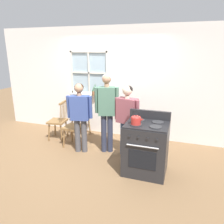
# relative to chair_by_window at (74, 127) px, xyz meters

# --- Properties ---
(ground_plane) EXTENTS (16.00, 16.00, 0.00)m
(ground_plane) POSITION_rel_chair_by_window_xyz_m (0.58, -0.37, -0.45)
(ground_plane) COLOR brown
(wall_back) EXTENTS (6.40, 0.16, 2.70)m
(wall_back) POSITION_rel_chair_by_window_xyz_m (0.61, 1.03, 0.89)
(wall_back) COLOR white
(wall_back) RESTS_ON ground_plane
(chair_by_window) EXTENTS (0.43, 0.44, 0.96)m
(chair_by_window) POSITION_rel_chair_by_window_xyz_m (0.00, 0.00, 0.00)
(chair_by_window) COLOR olive
(chair_by_window) RESTS_ON ground_plane
(chair_near_wall) EXTENTS (0.46, 0.47, 0.96)m
(chair_near_wall) POSITION_rel_chair_by_window_xyz_m (-0.58, 0.25, 0.00)
(chair_near_wall) COLOR olive
(chair_near_wall) RESTS_ON ground_plane
(chair_center_cluster) EXTENTS (0.42, 0.40, 0.96)m
(chair_center_cluster) POSITION_rel_chair_by_window_xyz_m (-0.19, 0.64, 0.00)
(chair_center_cluster) COLOR olive
(chair_center_cluster) RESTS_ON ground_plane
(person_elderly_left) EXTENTS (0.54, 0.29, 1.49)m
(person_elderly_left) POSITION_rel_chair_by_window_xyz_m (0.26, -0.20, 0.44)
(person_elderly_left) COLOR #4C4C51
(person_elderly_left) RESTS_ON ground_plane
(person_teen_center) EXTENTS (0.50, 0.30, 1.67)m
(person_teen_center) POSITION_rel_chair_by_window_xyz_m (0.79, -0.02, 0.54)
(person_teen_center) COLOR #2D3347
(person_teen_center) RESTS_ON ground_plane
(person_adult_right) EXTENTS (0.57, 0.30, 1.48)m
(person_adult_right) POSITION_rel_chair_by_window_xyz_m (1.23, -0.04, 0.44)
(person_adult_right) COLOR #384766
(person_adult_right) RESTS_ON ground_plane
(stove) EXTENTS (0.74, 0.68, 1.08)m
(stove) POSITION_rel_chair_by_window_xyz_m (1.73, -0.56, 0.02)
(stove) COLOR #232326
(stove) RESTS_ON ground_plane
(kettle) EXTENTS (0.21, 0.17, 0.25)m
(kettle) POSITION_rel_chair_by_window_xyz_m (1.57, -0.69, 0.57)
(kettle) COLOR red
(kettle) RESTS_ON stove
(potted_plant) EXTENTS (0.15, 0.15, 0.30)m
(potted_plant) POSITION_rel_chair_by_window_xyz_m (0.11, 0.94, 0.66)
(potted_plant) COLOR #935B3D
(potted_plant) RESTS_ON wall_back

